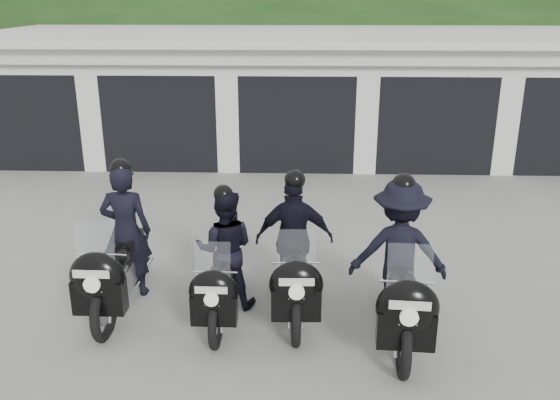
{
  "coord_description": "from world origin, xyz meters",
  "views": [
    {
      "loc": [
        0.07,
        -7.6,
        3.92
      ],
      "look_at": [
        -0.21,
        0.57,
        1.05
      ],
      "focal_mm": 38.0,
      "sensor_mm": 36.0,
      "label": 1
    }
  ],
  "objects_px": {
    "police_bike_c": "(295,250)",
    "police_bike_a": "(120,250)",
    "police_bike_d": "(400,265)",
    "police_bike_b": "(223,260)"
  },
  "relations": [
    {
      "from": "police_bike_b",
      "to": "police_bike_c",
      "type": "bearing_deg",
      "value": 12.0
    },
    {
      "from": "police_bike_a",
      "to": "police_bike_c",
      "type": "height_order",
      "value": "police_bike_a"
    },
    {
      "from": "police_bike_a",
      "to": "police_bike_b",
      "type": "xyz_separation_m",
      "value": [
        1.36,
        -0.13,
        -0.06
      ]
    },
    {
      "from": "police_bike_c",
      "to": "police_bike_d",
      "type": "bearing_deg",
      "value": -23.59
    },
    {
      "from": "police_bike_a",
      "to": "police_bike_c",
      "type": "bearing_deg",
      "value": 2.1
    },
    {
      "from": "police_bike_c",
      "to": "police_bike_d",
      "type": "height_order",
      "value": "police_bike_d"
    },
    {
      "from": "police_bike_b",
      "to": "police_bike_c",
      "type": "height_order",
      "value": "police_bike_c"
    },
    {
      "from": "police_bike_b",
      "to": "police_bike_d",
      "type": "xyz_separation_m",
      "value": [
        2.16,
        -0.33,
        0.13
      ]
    },
    {
      "from": "police_bike_c",
      "to": "police_bike_a",
      "type": "bearing_deg",
      "value": 179.36
    },
    {
      "from": "police_bike_b",
      "to": "police_bike_d",
      "type": "bearing_deg",
      "value": -7.81
    }
  ]
}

